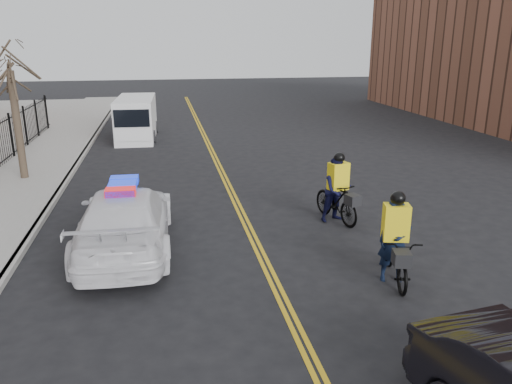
{
  "coord_description": "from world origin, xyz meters",
  "views": [
    {
      "loc": [
        -2.27,
        -9.8,
        5.25
      ],
      "look_at": [
        0.1,
        2.8,
        1.3
      ],
      "focal_mm": 35.0,
      "sensor_mm": 36.0,
      "label": 1
    }
  ],
  "objects_px": {
    "cyclist_near": "(394,250)",
    "cyclist_far": "(338,194)",
    "cargo_van": "(136,119)",
    "police_cruiser": "(125,219)"
  },
  "relations": [
    {
      "from": "cargo_van",
      "to": "cyclist_far",
      "type": "bearing_deg",
      "value": -63.9
    },
    {
      "from": "police_cruiser",
      "to": "cargo_van",
      "type": "distance_m",
      "value": 15.35
    },
    {
      "from": "police_cruiser",
      "to": "cyclist_near",
      "type": "relative_size",
      "value": 2.51
    },
    {
      "from": "cyclist_near",
      "to": "cyclist_far",
      "type": "relative_size",
      "value": 1.05
    },
    {
      "from": "police_cruiser",
      "to": "cyclist_near",
      "type": "xyz_separation_m",
      "value": [
        5.99,
        -2.91,
        -0.09
      ]
    },
    {
      "from": "police_cruiser",
      "to": "cyclist_far",
      "type": "xyz_separation_m",
      "value": [
        6.06,
        1.0,
        0.01
      ]
    },
    {
      "from": "cargo_van",
      "to": "cyclist_far",
      "type": "distance_m",
      "value": 15.71
    },
    {
      "from": "police_cruiser",
      "to": "cyclist_far",
      "type": "height_order",
      "value": "cyclist_far"
    },
    {
      "from": "cyclist_near",
      "to": "cyclist_far",
      "type": "height_order",
      "value": "cyclist_near"
    },
    {
      "from": "cyclist_near",
      "to": "cyclist_far",
      "type": "bearing_deg",
      "value": 102.61
    }
  ]
}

